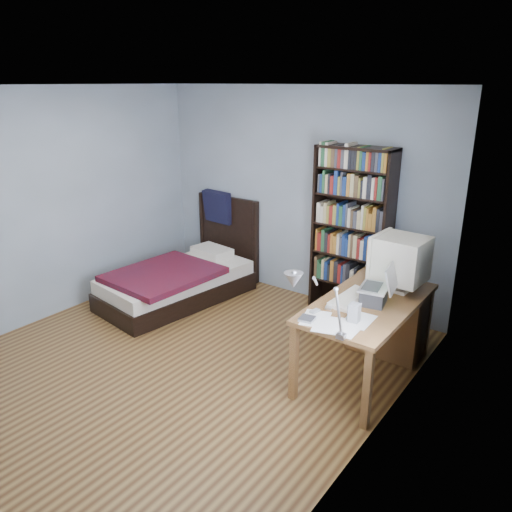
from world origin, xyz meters
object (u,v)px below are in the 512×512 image
crt_monitor (399,259)px  speaker (354,313)px  bookshelf (351,234)px  desk (384,317)px  desk_lamp (302,287)px  laptop (376,293)px  keyboard (351,299)px  bed (182,277)px  soda_can (369,285)px

crt_monitor → speaker: 0.87m
crt_monitor → bookshelf: bearing=139.5°
desk → desk_lamp: (-0.02, -1.53, 0.83)m
crt_monitor → laptop: crt_monitor is taller
keyboard → bed: bed is taller
bookshelf → desk: bearing=-44.1°
speaker → bed: (-2.61, 0.73, -0.55)m
keyboard → bed: (-2.41, 0.36, -0.49)m
desk → bookshelf: 1.12m
desk_lamp → bed: size_ratio=0.31×
crt_monitor → desk: bearing=-178.5°
soda_can → laptop: bearing=-54.9°
soda_can → bookshelf: bookshelf is taller
desk → soda_can: size_ratio=12.78×
speaker → keyboard: bearing=114.0°
crt_monitor → bookshelf: (-0.79, 0.68, -0.06)m
speaker → bookshelf: size_ratio=0.08×
keyboard → bed: bearing=173.6°
laptop → desk_lamp: size_ratio=0.58×
laptop → keyboard: laptop is taller
laptop → desk_lamp: desk_lamp is taller
speaker → bed: 2.77m
bookshelf → bed: (-1.84, -0.79, -0.69)m
soda_can → bookshelf: size_ratio=0.06×
soda_can → desk: bearing=62.0°
desk_lamp → soda_can: bearing=93.6°
desk → crt_monitor: 0.61m
desk → keyboard: 0.60m
desk_lamp → bed: desk_lamp is taller
desk → desk_lamp: 1.74m
desk_lamp → crt_monitor: bearing=86.0°
desk_lamp → keyboard: 1.17m
bookshelf → bed: size_ratio=0.93×
bookshelf → laptop: bearing=-55.2°
crt_monitor → laptop: bearing=-93.4°
keyboard → bookshelf: 1.31m
crt_monitor → soda_can: crt_monitor is taller
laptop → bed: size_ratio=0.18×
desk → bookshelf: (-0.70, 0.68, 0.54)m
desk_lamp → bookshelf: (-0.69, 2.20, -0.29)m
laptop → soda_can: (-0.17, 0.24, -0.05)m
laptop → bookshelf: bearing=124.8°
bookshelf → speaker: bearing=-63.2°
crt_monitor → bed: (-2.63, -0.12, -0.76)m
crt_monitor → keyboard: size_ratio=1.00×
keyboard → bookshelf: bookshelf is taller
laptop → soda_can: 0.29m
desk_lamp → keyboard: (-0.11, 1.05, -0.50)m
soda_can → bed: bed is taller
crt_monitor → soda_can: bearing=-135.2°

